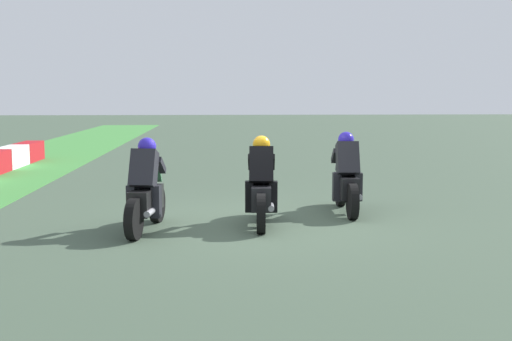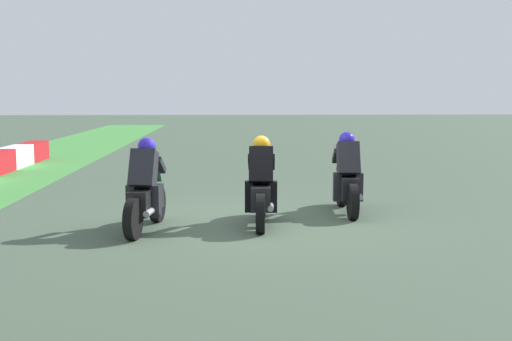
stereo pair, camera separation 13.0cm
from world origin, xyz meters
name	(u,v)px [view 1 (the left image)]	position (x,y,z in m)	size (l,w,h in m)	color
ground_plane	(259,223)	(0.00, 0.00, 0.00)	(120.00, 120.00, 0.00)	#425542
rider_lane_a	(346,179)	(0.89, -1.71, 0.62)	(2.04, 0.55, 1.51)	black
rider_lane_b	(261,188)	(-0.16, -0.04, 0.62)	(2.04, 0.55, 1.51)	black
rider_lane_c	(146,193)	(-0.52, 1.86, 0.62)	(2.04, 0.60, 1.51)	black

